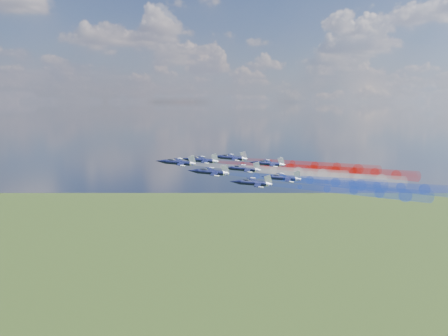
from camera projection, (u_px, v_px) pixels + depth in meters
jet_lead at (178, 163)px, 159.52m from camera, size 16.57×15.24×6.06m
trail_lead at (274, 171)px, 165.73m from camera, size 50.72×24.35×10.41m
jet_inner_left at (210, 172)px, 151.93m from camera, size 16.57×15.24×6.06m
trail_inner_left at (310, 180)px, 158.15m from camera, size 50.72×24.35×10.41m
jet_inner_right at (201, 160)px, 171.35m from camera, size 16.57×15.24×6.06m
trail_inner_right at (290, 168)px, 177.56m from camera, size 50.72×24.35×10.41m
jet_outer_left at (253, 183)px, 146.61m from camera, size 16.57×15.24×6.06m
trail_outer_left at (354, 191)px, 152.82m from camera, size 50.72×24.35×10.41m
jet_center_third at (243, 169)px, 163.35m from camera, size 16.57×15.24×6.06m
trail_center_third at (334, 176)px, 169.56m from camera, size 50.72×24.35×10.41m
jet_outer_right at (231, 158)px, 179.88m from camera, size 16.57×15.24×6.06m
trail_outer_right at (315, 165)px, 186.09m from camera, size 50.72×24.35×10.41m
jet_rear_left at (283, 178)px, 156.01m from camera, size 16.57×15.24×6.06m
trail_rear_left at (377, 186)px, 162.22m from camera, size 50.72×24.35×10.41m
jet_rear_right at (268, 164)px, 174.99m from camera, size 16.57×15.24×6.06m
trail_rear_right at (353, 171)px, 181.20m from camera, size 50.72×24.35×10.41m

